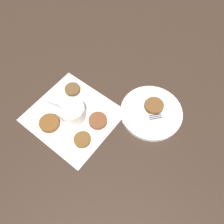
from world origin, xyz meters
name	(u,v)px	position (x,y,z in m)	size (l,w,h in m)	color
ground_plane	(73,109)	(0.00, 0.00, 0.00)	(4.00, 4.00, 0.00)	#38281E
napkin	(73,116)	(-0.02, 0.02, 0.00)	(0.32, 0.30, 0.00)	white
sauce_bowl	(72,112)	(-0.03, 0.02, 0.03)	(0.10, 0.10, 0.11)	white
fritter_0	(49,123)	(0.02, 0.10, 0.01)	(0.07, 0.07, 0.02)	brown
fritter_1	(73,89)	(0.06, -0.06, 0.01)	(0.06, 0.06, 0.02)	brown
fritter_2	(82,140)	(-0.12, 0.07, 0.01)	(0.06, 0.06, 0.02)	brown
fritter_3	(98,121)	(-0.11, -0.02, 0.01)	(0.07, 0.07, 0.02)	brown
serving_plate	(151,112)	(-0.24, -0.18, 0.01)	(0.23, 0.23, 0.02)	white
fritter_on_plate	(154,106)	(-0.24, -0.19, 0.03)	(0.07, 0.07, 0.02)	brown
fork	(147,118)	(-0.25, -0.14, 0.02)	(0.11, 0.13, 0.00)	silver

